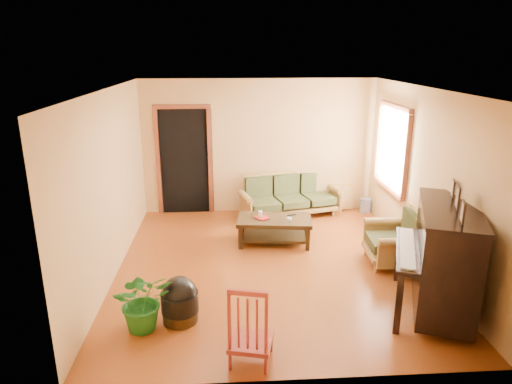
{
  "coord_description": "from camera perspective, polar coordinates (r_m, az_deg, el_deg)",
  "views": [
    {
      "loc": [
        -0.61,
        -6.2,
        3.1
      ],
      "look_at": [
        -0.2,
        0.2,
        1.1
      ],
      "focal_mm": 32.0,
      "sensor_mm": 36.0,
      "label": 1
    }
  ],
  "objects": [
    {
      "name": "floor",
      "position": [
        6.96,
        1.79,
        -9.14
      ],
      "size": [
        5.0,
        5.0,
        0.0
      ],
      "primitive_type": "plane",
      "color": "#662B0D",
      "rests_on": "ground"
    },
    {
      "name": "doorway",
      "position": [
        8.96,
        -8.96,
        3.72
      ],
      "size": [
        1.08,
        0.16,
        2.05
      ],
      "primitive_type": "cube",
      "color": "black",
      "rests_on": "floor"
    },
    {
      "name": "window",
      "position": [
        8.17,
        16.69,
        5.3
      ],
      "size": [
        0.12,
        1.36,
        1.46
      ],
      "primitive_type": "cube",
      "color": "white",
      "rests_on": "right_wall"
    },
    {
      "name": "sofa",
      "position": [
        8.85,
        4.37,
        -0.45
      ],
      "size": [
        2.04,
        1.24,
        0.82
      ],
      "primitive_type": "cube",
      "rotation": [
        0.0,
        0.0,
        0.25
      ],
      "color": "olive",
      "rests_on": "floor"
    },
    {
      "name": "coffee_table",
      "position": [
        7.63,
        2.28,
        -4.85
      ],
      "size": [
        1.28,
        0.8,
        0.44
      ],
      "primitive_type": "cube",
      "rotation": [
        0.0,
        0.0,
        -0.11
      ],
      "color": "black",
      "rests_on": "floor"
    },
    {
      "name": "armchair",
      "position": [
        7.15,
        16.66,
        -5.35
      ],
      "size": [
        0.87,
        0.9,
        0.86
      ],
      "primitive_type": "cube",
      "rotation": [
        0.0,
        0.0,
        -0.05
      ],
      "color": "olive",
      "rests_on": "floor"
    },
    {
      "name": "piano",
      "position": [
        6.0,
        22.5,
        -7.93
      ],
      "size": [
        1.38,
        1.75,
        1.35
      ],
      "primitive_type": "cube",
      "rotation": [
        0.0,
        0.0,
        -0.36
      ],
      "color": "black",
      "rests_on": "floor"
    },
    {
      "name": "footstool",
      "position": [
        5.64,
        -9.5,
        -13.72
      ],
      "size": [
        0.45,
        0.45,
        0.42
      ],
      "primitive_type": "cylinder",
      "rotation": [
        0.0,
        0.0,
        0.01
      ],
      "color": "black",
      "rests_on": "floor"
    },
    {
      "name": "red_chair",
      "position": [
        4.81,
        -0.63,
        -15.97
      ],
      "size": [
        0.52,
        0.55,
        0.92
      ],
      "primitive_type": "cube",
      "rotation": [
        0.0,
        0.0,
        -0.23
      ],
      "color": "maroon",
      "rests_on": "floor"
    },
    {
      "name": "leaning_frame",
      "position": [
        9.36,
        10.79,
        -0.56
      ],
      "size": [
        0.41,
        0.09,
        0.55
      ],
      "primitive_type": "cube",
      "rotation": [
        0.0,
        0.0,
        0.0
      ],
      "color": "#B6883C",
      "rests_on": "floor"
    },
    {
      "name": "ceramic_crock",
      "position": [
        9.37,
        13.49,
        -1.63
      ],
      "size": [
        0.28,
        0.28,
        0.27
      ],
      "primitive_type": "cylinder",
      "rotation": [
        0.0,
        0.0,
        0.38
      ],
      "color": "#325296",
      "rests_on": "floor"
    },
    {
      "name": "potted_plant",
      "position": [
        5.51,
        -13.94,
        -13.02
      ],
      "size": [
        0.79,
        0.73,
        0.73
      ],
      "primitive_type": "imported",
      "rotation": [
        0.0,
        0.0,
        0.28
      ],
      "color": "#1B5E1B",
      "rests_on": "floor"
    },
    {
      "name": "book",
      "position": [
        7.49,
        0.22,
        -3.37
      ],
      "size": [
        0.28,
        0.29,
        0.02
      ],
      "primitive_type": "imported",
      "rotation": [
        0.0,
        0.0,
        0.6
      ],
      "color": "maroon",
      "rests_on": "coffee_table"
    },
    {
      "name": "candle",
      "position": [
        7.55,
        0.55,
        -2.82
      ],
      "size": [
        0.09,
        0.09,
        0.12
      ],
      "primitive_type": "cylinder",
      "rotation": [
        0.0,
        0.0,
        0.39
      ],
      "color": "white",
      "rests_on": "coffee_table"
    },
    {
      "name": "glass_jar",
      "position": [
        7.44,
        4.19,
        -3.42
      ],
      "size": [
        0.11,
        0.11,
        0.06
      ],
      "primitive_type": "cylinder",
      "rotation": [
        0.0,
        0.0,
        0.37
      ],
      "color": "white",
      "rests_on": "coffee_table"
    },
    {
      "name": "remote",
      "position": [
        7.7,
        4.46,
        -2.87
      ],
      "size": [
        0.15,
        0.09,
        0.01
      ],
      "primitive_type": "cube",
      "rotation": [
        0.0,
        0.0,
        0.38
      ],
      "color": "black",
      "rests_on": "coffee_table"
    }
  ]
}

